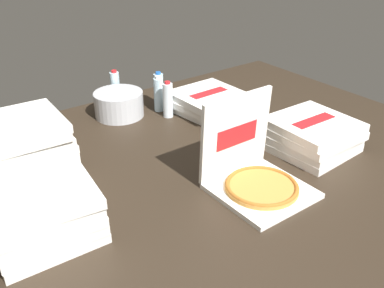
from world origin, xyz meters
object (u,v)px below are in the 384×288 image
object	(u,v)px
pizza_stack_left_near	(41,212)
water_bottle_3	(159,90)
pizza_stack_right_mid	(312,135)
water_bottle_0	(159,94)
pizza_stack_left_mid	(209,102)
water_bottle_1	(168,100)
water_bottle_2	(115,88)
open_pizza_box	(254,173)
pizza_stack_center_far	(22,143)
ice_bucket	(119,104)

from	to	relation	value
pizza_stack_left_near	water_bottle_3	bearing A→B (deg)	37.34
pizza_stack_right_mid	water_bottle_0	world-z (taller)	water_bottle_0
pizza_stack_left_mid	water_bottle_1	bearing A→B (deg)	160.14
water_bottle_0	water_bottle_1	size ratio (longest dim) A/B	1.00
water_bottle_2	water_bottle_3	world-z (taller)	same
water_bottle_2	water_bottle_3	size ratio (longest dim) A/B	1.00
open_pizza_box	water_bottle_2	world-z (taller)	open_pizza_box
open_pizza_box	pizza_stack_left_mid	bearing A→B (deg)	64.56
open_pizza_box	water_bottle_1	world-z (taller)	open_pizza_box
open_pizza_box	water_bottle_3	distance (m)	1.12
pizza_stack_right_mid	water_bottle_0	distance (m)	1.02
water_bottle_1	pizza_stack_left_near	bearing A→B (deg)	-148.00
pizza_stack_center_far	ice_bucket	world-z (taller)	pizza_stack_center_far
pizza_stack_center_far	pizza_stack_right_mid	world-z (taller)	pizza_stack_center_far
water_bottle_2	pizza_stack_left_mid	bearing A→B (deg)	-48.65
pizza_stack_right_mid	water_bottle_1	xyz separation A→B (m)	(-0.38, 0.83, 0.03)
pizza_stack_left_near	water_bottle_0	xyz separation A→B (m)	(1.05, 0.77, 0.00)
ice_bucket	open_pizza_box	bearing A→B (deg)	-84.58
open_pizza_box	pizza_stack_left_near	distance (m)	0.95
pizza_stack_center_far	water_bottle_2	world-z (taller)	pizza_stack_center_far
pizza_stack_right_mid	water_bottle_0	xyz separation A→B (m)	(-0.37, 0.95, 0.03)
pizza_stack_left_mid	pizza_stack_center_far	xyz separation A→B (m)	(-1.18, 0.03, 0.06)
water_bottle_0	water_bottle_3	xyz separation A→B (m)	(0.05, 0.07, 0.00)
pizza_stack_right_mid	water_bottle_3	bearing A→B (deg)	107.94
pizza_stack_left_mid	water_bottle_3	xyz separation A→B (m)	(-0.21, 0.28, 0.05)
open_pizza_box	pizza_stack_left_mid	world-z (taller)	open_pizza_box
pizza_stack_left_mid	water_bottle_0	distance (m)	0.33
open_pizza_box	ice_bucket	bearing A→B (deg)	95.42
pizza_stack_left_mid	water_bottle_0	xyz separation A→B (m)	(-0.25, 0.21, 0.05)
water_bottle_2	water_bottle_3	xyz separation A→B (m)	(0.21, -0.20, 0.00)
pizza_stack_left_mid	pizza_stack_right_mid	distance (m)	0.75
pizza_stack_left_mid	water_bottle_0	world-z (taller)	water_bottle_0
pizza_stack_center_far	ice_bucket	bearing A→B (deg)	21.07
pizza_stack_left_mid	water_bottle_3	distance (m)	0.35
water_bottle_1	water_bottle_3	distance (m)	0.19
pizza_stack_right_mid	ice_bucket	size ratio (longest dim) A/B	1.40
water_bottle_1	pizza_stack_right_mid	bearing A→B (deg)	-65.49
water_bottle_3	pizza_stack_left_mid	bearing A→B (deg)	-53.17
ice_bucket	water_bottle_1	world-z (taller)	water_bottle_1
pizza_stack_left_mid	ice_bucket	distance (m)	0.58
water_bottle_0	open_pizza_box	bearing A→B (deg)	-97.75
pizza_stack_center_far	water_bottle_0	distance (m)	0.95
water_bottle_1	water_bottle_3	xyz separation A→B (m)	(0.05, 0.18, 0.00)
pizza_stack_right_mid	pizza_stack_left_near	bearing A→B (deg)	172.91
pizza_stack_left_mid	ice_bucket	bearing A→B (deg)	149.83
pizza_stack_right_mid	ice_bucket	distance (m)	1.20
ice_bucket	pizza_stack_right_mid	bearing A→B (deg)	-58.90
water_bottle_0	water_bottle_1	bearing A→B (deg)	-92.53
water_bottle_0	water_bottle_2	world-z (taller)	same
pizza_stack_left_mid	water_bottle_0	size ratio (longest dim) A/B	2.02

